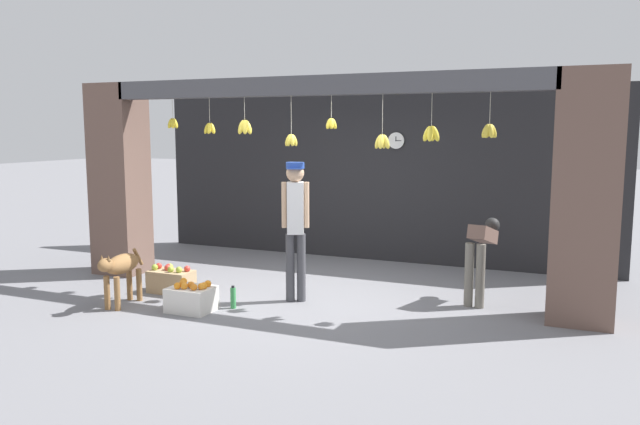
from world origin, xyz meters
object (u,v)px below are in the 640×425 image
Objects in this scene: shopkeeper at (295,219)px; worker_stooping at (481,249)px; dog at (121,268)px; fruit_crate_oranges at (191,298)px; fruit_crate_apples at (171,280)px; water_bottle at (233,298)px; wall_clock at (396,141)px.

shopkeeper is 2.33m from worker_stooping.
dog reaches higher than fruit_crate_oranges.
fruit_crate_oranges is 0.97m from fruit_crate_apples.
fruit_crate_oranges is (-0.96, -0.89, -0.89)m from shopkeeper.
fruit_crate_apples is 1.19m from water_bottle.
shopkeeper reaches higher than dog.
worker_stooping is at bearing 28.58° from fruit_crate_oranges.
dog reaches higher than water_bottle.
worker_stooping is at bearing 27.17° from water_bottle.
dog is at bearing -171.78° from fruit_crate_oranges.
dog is at bearing 6.57° from shopkeeper.
water_bottle is at bearing -15.83° from fruit_crate_apples.
wall_clock is (1.46, 3.63, 1.81)m from fruit_crate_oranges.
wall_clock is at bearing 140.23° from worker_stooping.
worker_stooping reaches higher than dog.
dog is 1.68× the size of fruit_crate_oranges.
water_bottle is (0.39, 0.30, -0.03)m from fruit_crate_oranges.
dog is at bearing -161.77° from water_bottle.
worker_stooping is 3.10m from water_bottle.
fruit_crate_apples reaches higher than fruit_crate_oranges.
dog is 4.43m from worker_stooping.
shopkeeper is 6.27× the size of water_bottle.
fruit_crate_oranges is 1.86× the size of wall_clock.
dog is 2.22m from shopkeeper.
worker_stooping is (2.15, 0.81, -0.37)m from shopkeeper.
wall_clock is (2.20, 3.01, 1.81)m from fruit_crate_apples.
dog is 0.49× the size of shopkeeper.
shopkeeper is at bearing 46.01° from water_bottle.
worker_stooping reaches higher than fruit_crate_apples.
worker_stooping is 3.66× the size of water_bottle.
dog is 4.70m from wall_clock.
shopkeeper is 1.71× the size of worker_stooping.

